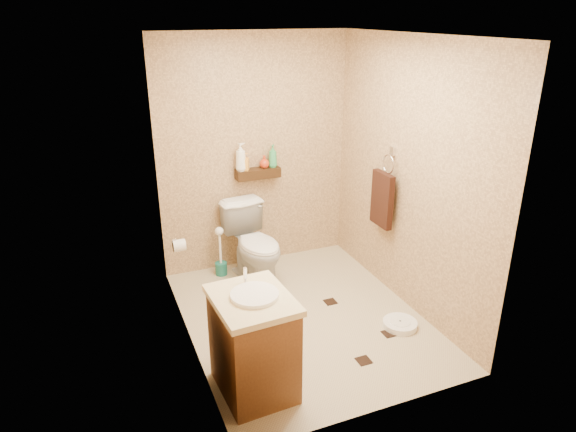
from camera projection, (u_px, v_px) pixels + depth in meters
name	position (u px, v px, depth m)	size (l,w,h in m)	color
ground	(303.00, 317.00, 4.61)	(2.50, 2.50, 0.00)	#C5B890
wall_back	(255.00, 154.00, 5.24)	(2.00, 0.04, 2.40)	tan
wall_front	(389.00, 254.00, 3.09)	(2.00, 0.04, 2.40)	tan
wall_left	(182.00, 208.00, 3.81)	(0.04, 2.50, 2.40)	tan
wall_right	(408.00, 177.00, 4.51)	(0.04, 2.50, 2.40)	tan
ceiling	(307.00, 35.00, 3.71)	(2.00, 2.50, 0.02)	white
wall_shelf	(258.00, 173.00, 5.23)	(0.46, 0.14, 0.10)	#34210E
floor_accents	(307.00, 320.00, 4.56)	(1.26, 1.38, 0.01)	black
toilet	(255.00, 244.00, 5.12)	(0.44, 0.77, 0.79)	white
vanity	(253.00, 343.00, 3.60)	(0.55, 0.65, 0.88)	brown
bathroom_scale	(400.00, 324.00, 4.46)	(0.34, 0.34, 0.06)	white
toilet_brush	(221.00, 258.00, 5.30)	(0.12, 0.12, 0.53)	#1B6C5E
towel_ring	(383.00, 197.00, 4.79)	(0.12, 0.30, 0.76)	silver
toilet_paper	(179.00, 245.00, 4.61)	(0.12, 0.11, 0.12)	white
bottle_a	(241.00, 157.00, 5.10)	(0.11, 0.11, 0.28)	white
bottle_b	(245.00, 161.00, 5.13)	(0.08, 0.08, 0.18)	#FFAC35
bottle_c	(264.00, 162.00, 5.22)	(0.10, 0.10, 0.13)	red
bottle_d	(273.00, 156.00, 5.23)	(0.09, 0.09, 0.23)	#36A25E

